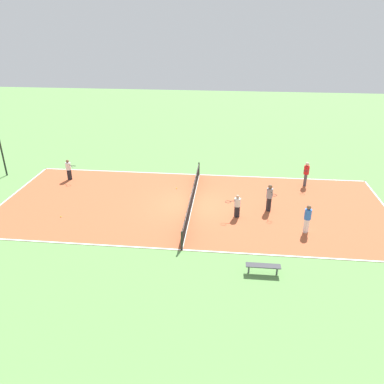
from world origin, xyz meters
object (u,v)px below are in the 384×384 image
object	(u,v)px
player_baseline_gray	(270,196)
player_near_blue	(308,217)
player_coach_red	(306,172)
fence_post_back_right	(1,148)
bench	(263,266)
tennis_net	(192,198)
tennis_ball_far_baseline	(61,217)
tennis_ball_right_alley	(177,188)
player_near_white	(69,168)
player_far_white	(237,205)

from	to	relation	value
player_baseline_gray	player_near_blue	world-z (taller)	player_baseline_gray
player_near_blue	player_coach_red	world-z (taller)	player_coach_red
player_near_blue	player_coach_red	distance (m)	6.39
player_near_blue	fence_post_back_right	bearing A→B (deg)	113.12
bench	player_coach_red	xyz separation A→B (m)	(10.14, -3.51, 0.61)
tennis_net	tennis_ball_far_baseline	bearing A→B (deg)	107.53
tennis_ball_right_alley	fence_post_back_right	bearing A→B (deg)	85.05
player_near_blue	tennis_ball_far_baseline	distance (m)	13.81
bench	tennis_ball_far_baseline	world-z (taller)	bench
player_near_blue	player_near_white	world-z (taller)	player_near_blue
player_far_white	fence_post_back_right	distance (m)	17.40
bench	tennis_ball_right_alley	size ratio (longest dim) A/B	22.87
player_coach_red	tennis_ball_far_baseline	distance (m)	15.99
tennis_ball_far_baseline	tennis_ball_right_alley	size ratio (longest dim) A/B	1.00
player_baseline_gray	tennis_ball_right_alley	xyz separation A→B (m)	(2.57, 5.90, -0.94)
bench	player_baseline_gray	distance (m)	6.22
tennis_net	player_near_white	distance (m)	9.57
tennis_net	player_near_blue	bearing A→B (deg)	-111.94
tennis_ball_right_alley	tennis_net	bearing A→B (deg)	-150.75
player_far_white	player_coach_red	distance (m)	6.81
player_near_blue	tennis_ball_far_baseline	size ratio (longest dim) A/B	23.90
player_baseline_gray	player_coach_red	world-z (taller)	player_baseline_gray
player_baseline_gray	tennis_ball_right_alley	size ratio (longest dim) A/B	24.89
bench	player_near_white	distance (m)	16.05
player_near_white	player_far_white	xyz separation A→B (m)	(-4.31, -11.78, -0.06)
player_near_blue	fence_post_back_right	world-z (taller)	fence_post_back_right
bench	player_baseline_gray	world-z (taller)	player_baseline_gray
player_near_white	tennis_ball_right_alley	xyz separation A→B (m)	(-0.78, -7.77, -0.81)
player_near_white	player_near_blue	bearing A→B (deg)	9.63
tennis_net	player_far_white	bearing A→B (deg)	-114.31
player_near_white	player_far_white	world-z (taller)	player_near_white
tennis_net	tennis_ball_right_alley	world-z (taller)	tennis_net
fence_post_back_right	tennis_ball_far_baseline	bearing A→B (deg)	-130.90
tennis_ball_far_baseline	bench	bearing A→B (deg)	-109.93
tennis_net	tennis_ball_far_baseline	world-z (taller)	tennis_net
player_far_white	player_coach_red	size ratio (longest dim) A/B	0.82
player_baseline_gray	player_near_blue	bearing A→B (deg)	19.27
tennis_net	fence_post_back_right	bearing A→B (deg)	76.33
tennis_net	player_coach_red	size ratio (longest dim) A/B	5.77
player_coach_red	tennis_ball_right_alley	xyz separation A→B (m)	(-1.43, 8.68, -0.94)
player_baseline_gray	tennis_ball_right_alley	distance (m)	6.50
tennis_net	player_near_blue	size ratio (longest dim) A/B	6.01
player_near_white	tennis_net	bearing A→B (deg)	10.95
player_coach_red	tennis_ball_far_baseline	world-z (taller)	player_coach_red
player_near_white	player_coach_red	size ratio (longest dim) A/B	0.88
tennis_net	tennis_ball_far_baseline	xyz separation A→B (m)	(-2.33, 7.38, -0.47)
player_baseline_gray	tennis_ball_far_baseline	size ratio (longest dim) A/B	24.89
player_near_blue	fence_post_back_right	distance (m)	21.29
tennis_ball_right_alley	bench	bearing A→B (deg)	-149.35
bench	player_near_blue	bearing A→B (deg)	-123.37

